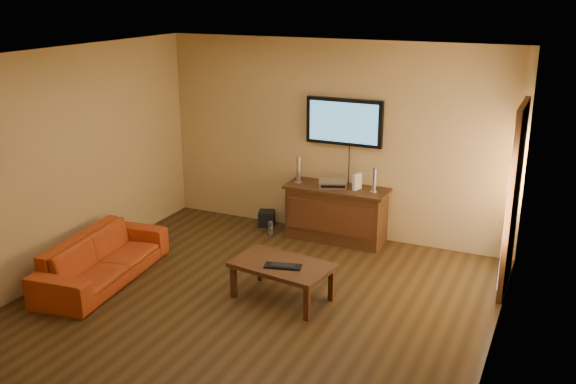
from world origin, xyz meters
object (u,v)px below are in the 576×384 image
Objects in this scene: speaker_right at (374,181)px; game_console at (357,182)px; media_console at (336,213)px; speaker_left at (298,171)px; bottle at (270,228)px; sofa at (102,251)px; av_receiver at (333,184)px; television at (344,122)px; keyboard at (283,266)px; subwoofer at (267,218)px; coffee_table at (282,268)px.

speaker_right is 0.25m from game_console.
speaker_left reaches higher than media_console.
bottle is (-0.34, -0.21, -0.83)m from speaker_left.
bottle is (-1.17, -0.25, -0.76)m from game_console.
media_console is at bearing -47.57° from sofa.
game_console is at bearing 173.79° from speaker_right.
av_receiver reaches higher than sofa.
speaker_right is at bearing -54.06° from sofa.
speaker_left is 1.67× the size of bottle.
bottle is (-0.89, -0.46, -1.51)m from television.
keyboard is at bearing -86.85° from sofa.
game_console is 0.96× the size of subwoofer.
television is 2.91× the size of speaker_left.
av_receiver is (-0.06, -0.00, 0.42)m from media_console.
television is at bearing -11.51° from subwoofer.
coffee_table is 3.16× the size of speaker_left.
speaker_right is 1.49× the size of bottle.
coffee_table is at bearing -78.61° from game_console.
bottle is (1.18, 2.12, -0.27)m from sofa.
keyboard is (1.01, -1.76, 0.34)m from bottle.
speaker_left is at bearing -179.01° from speaker_right.
coffee_table is 3.54× the size of speaker_right.
game_console reaches higher than bottle.
speaker_left is 0.97× the size of av_receiver.
media_console is 1.92m from coffee_table.
coffee_table is at bearing -71.54° from speaker_left.
television is 4.79× the size of subwoofer.
bottle is (-0.89, -0.23, -0.28)m from media_console.
subwoofer is (-1.11, 0.08, -0.27)m from media_console.
media_console is at bearing 179.27° from speaker_right.
speaker_left reaches higher than sofa.
subwoofer is at bearing 124.38° from bottle.
keyboard is (0.18, -1.99, -0.36)m from av_receiver.
keyboard is at bearing -77.06° from game_console.
coffee_table is at bearing -60.09° from bottle.
game_console is 1.58m from subwoofer.
av_receiver reaches higher than media_console.
coffee_table reaches higher than bottle.
sofa is 3.54m from speaker_right.
sofa reaches higher than subwoofer.
speaker_left is at bearing -39.27° from sofa.
subwoofer is (0.96, 2.44, -0.26)m from sofa.
television reaches higher than av_receiver.
sofa is at bearing -168.38° from coffee_table.
television is at bearing 161.18° from game_console.
sofa is 2.64m from subwoofer.
television reaches higher than speaker_left.
subwoofer is at bearing 153.93° from av_receiver.
game_console is 1.42m from bottle.
coffee_table is at bearing 120.13° from keyboard.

